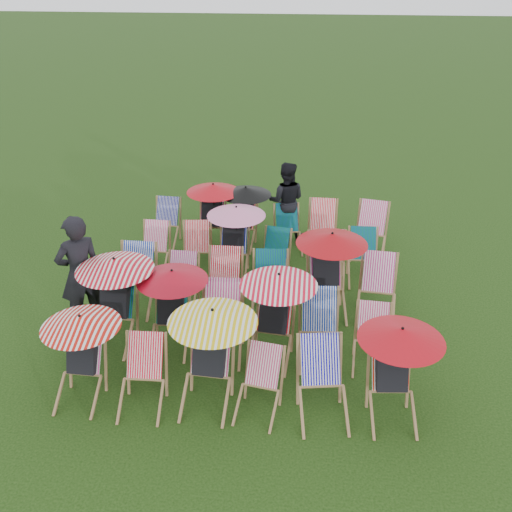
# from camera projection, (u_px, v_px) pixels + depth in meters

# --- Properties ---
(ground) EXTENTS (100.00, 100.00, 0.00)m
(ground) POSITION_uv_depth(u_px,v_px,m) (251.00, 311.00, 9.55)
(ground) COLOR black
(ground) RESTS_ON ground
(deckchair_0) EXTENTS (1.03, 1.08, 1.23)m
(deckchair_0) POSITION_uv_depth(u_px,v_px,m) (80.00, 357.00, 7.46)
(deckchair_0) COLOR olive
(deckchair_0) RESTS_ON ground
(deckchair_1) EXTENTS (0.61, 0.84, 0.89)m
(deckchair_1) POSITION_uv_depth(u_px,v_px,m) (142.00, 378.00, 7.40)
(deckchair_1) COLOR olive
(deckchair_1) RESTS_ON ground
(deckchair_2) EXTENTS (1.16, 1.21, 1.37)m
(deckchair_2) POSITION_uv_depth(u_px,v_px,m) (209.00, 356.00, 7.35)
(deckchair_2) COLOR olive
(deckchair_2) RESTS_ON ground
(deckchair_3) EXTENTS (0.67, 0.84, 0.83)m
(deckchair_3) POSITION_uv_depth(u_px,v_px,m) (259.00, 385.00, 7.32)
(deckchair_3) COLOR olive
(deckchair_3) RESTS_ON ground
(deckchair_4) EXTENTS (0.78, 0.98, 0.97)m
(deckchair_4) POSITION_uv_depth(u_px,v_px,m) (323.00, 384.00, 7.23)
(deckchair_4) COLOR olive
(deckchair_4) RESTS_ON ground
(deckchair_5) EXTENTS (1.08, 1.15, 1.28)m
(deckchair_5) POSITION_uv_depth(u_px,v_px,m) (395.00, 373.00, 7.13)
(deckchair_5) COLOR olive
(deckchair_5) RESTS_ON ground
(deckchair_6) EXTENTS (1.16, 1.21, 1.37)m
(deckchair_6) POSITION_uv_depth(u_px,v_px,m) (113.00, 300.00, 8.53)
(deckchair_6) COLOR olive
(deckchair_6) RESTS_ON ground
(deckchair_7) EXTENTS (1.05, 1.10, 1.25)m
(deckchair_7) POSITION_uv_depth(u_px,v_px,m) (170.00, 308.00, 8.45)
(deckchair_7) COLOR olive
(deckchair_7) RESTS_ON ground
(deckchair_8) EXTENTS (0.71, 0.97, 1.02)m
(deckchair_8) POSITION_uv_depth(u_px,v_px,m) (221.00, 323.00, 8.37)
(deckchair_8) COLOR olive
(deckchair_8) RESTS_ON ground
(deckchair_9) EXTENTS (1.12, 1.18, 1.33)m
(deckchair_9) POSITION_uv_depth(u_px,v_px,m) (274.00, 315.00, 8.21)
(deckchair_9) COLOR olive
(deckchair_9) RESTS_ON ground
(deckchair_10) EXTENTS (0.70, 0.93, 0.97)m
(deckchair_10) POSITION_uv_depth(u_px,v_px,m) (320.00, 330.00, 8.27)
(deckchair_10) COLOR olive
(deckchair_10) RESTS_ON ground
(deckchair_11) EXTENTS (0.60, 0.81, 0.84)m
(deckchair_11) POSITION_uv_depth(u_px,v_px,m) (373.00, 340.00, 8.16)
(deckchair_11) COLOR olive
(deckchair_11) RESTS_ON ground
(deckchair_12) EXTENTS (0.67, 0.93, 1.01)m
(deckchair_12) POSITION_uv_depth(u_px,v_px,m) (134.00, 280.00, 9.47)
(deckchair_12) COLOR olive
(deckchair_12) RESTS_ON ground
(deckchair_13) EXTENTS (0.59, 0.81, 0.87)m
(deckchair_13) POSITION_uv_depth(u_px,v_px,m) (180.00, 284.00, 9.49)
(deckchair_13) COLOR olive
(deckchair_13) RESTS_ON ground
(deckchair_14) EXTENTS (0.64, 0.89, 0.96)m
(deckchair_14) POSITION_uv_depth(u_px,v_px,m) (223.00, 283.00, 9.43)
(deckchair_14) COLOR olive
(deckchair_14) RESTS_ON ground
(deckchair_15) EXTENTS (0.70, 0.93, 0.97)m
(deckchair_15) POSITION_uv_depth(u_px,v_px,m) (270.00, 287.00, 9.31)
(deckchair_15) COLOR olive
(deckchair_15) RESTS_ON ground
(deckchair_16) EXTENTS (1.15, 1.24, 1.37)m
(deckchair_16) POSITION_uv_depth(u_px,v_px,m) (328.00, 272.00, 9.26)
(deckchair_16) COLOR olive
(deckchair_16) RESTS_ON ground
(deckchair_17) EXTENTS (0.72, 0.95, 0.97)m
(deckchair_17) POSITION_uv_depth(u_px,v_px,m) (378.00, 290.00, 9.24)
(deckchair_17) COLOR olive
(deckchair_17) RESTS_ON ground
(deckchair_18) EXTENTS (0.58, 0.80, 0.85)m
(deckchair_18) POSITION_uv_depth(u_px,v_px,m) (153.00, 249.00, 10.62)
(deckchair_18) COLOR olive
(deckchair_18) RESTS_ON ground
(deckchair_19) EXTENTS (0.67, 0.86, 0.87)m
(deckchair_19) POSITION_uv_depth(u_px,v_px,m) (197.00, 250.00, 10.55)
(deckchair_19) COLOR olive
(deckchair_19) RESTS_ON ground
(deckchair_20) EXTENTS (1.07, 1.11, 1.27)m
(deckchair_20) POSITION_uv_depth(u_px,v_px,m) (234.00, 239.00, 10.44)
(deckchair_20) COLOR olive
(deckchair_20) RESTS_ON ground
(deckchair_21) EXTENTS (0.67, 0.84, 0.83)m
(deckchair_21) POSITION_uv_depth(u_px,v_px,m) (274.00, 256.00, 10.41)
(deckchair_21) COLOR olive
(deckchair_21) RESTS_ON ground
(deckchair_22) EXTENTS (0.58, 0.80, 0.86)m
(deckchair_22) POSITION_uv_depth(u_px,v_px,m) (330.00, 259.00, 10.26)
(deckchair_22) COLOR olive
(deckchair_22) RESTS_ON ground
(deckchair_23) EXTENTS (0.62, 0.84, 0.88)m
(deckchair_23) POSITION_uv_depth(u_px,v_px,m) (364.00, 258.00, 10.29)
(deckchair_23) COLOR olive
(deckchair_23) RESTS_ON ground
(deckchair_24) EXTENTS (0.61, 0.82, 0.86)m
(deckchair_24) POSITION_uv_depth(u_px,v_px,m) (165.00, 223.00, 11.61)
(deckchair_24) COLOR olive
(deckchair_24) RESTS_ON ground
(deckchair_25) EXTENTS (1.06, 1.10, 1.26)m
(deckchair_25) POSITION_uv_depth(u_px,v_px,m) (211.00, 214.00, 11.45)
(deckchair_25) COLOR olive
(deckchair_25) RESTS_ON ground
(deckchair_26) EXTENTS (1.02, 1.08, 1.21)m
(deckchair_26) POSITION_uv_depth(u_px,v_px,m) (243.00, 215.00, 11.44)
(deckchair_26) COLOR olive
(deckchair_26) RESTS_ON ground
(deckchair_27) EXTENTS (0.69, 0.86, 0.84)m
(deckchair_27) POSITION_uv_depth(u_px,v_px,m) (288.00, 230.00, 11.36)
(deckchair_27) COLOR olive
(deckchair_27) RESTS_ON ground
(deckchair_28) EXTENTS (0.64, 0.88, 0.94)m
(deckchair_28) POSITION_uv_depth(u_px,v_px,m) (322.00, 228.00, 11.32)
(deckchair_28) COLOR olive
(deckchair_28) RESTS_ON ground
(deckchair_29) EXTENTS (0.81, 1.01, 0.98)m
(deckchair_29) POSITION_uv_depth(u_px,v_px,m) (370.00, 231.00, 11.13)
(deckchair_29) COLOR olive
(deckchair_29) RESTS_ON ground
(person_left) EXTENTS (0.83, 0.80, 1.92)m
(person_left) POSITION_uv_depth(u_px,v_px,m) (80.00, 273.00, 8.77)
(person_left) COLOR black
(person_left) RESTS_ON ground
(person_rear) EXTENTS (0.81, 0.64, 1.64)m
(person_rear) POSITION_uv_depth(u_px,v_px,m) (286.00, 201.00, 11.64)
(person_rear) COLOR black
(person_rear) RESTS_ON ground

